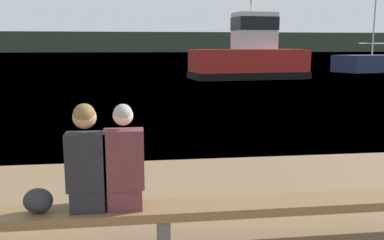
% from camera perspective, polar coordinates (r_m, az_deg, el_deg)
% --- Properties ---
extents(water_surface, '(240.00, 240.00, 0.00)m').
position_cam_1_polar(water_surface, '(127.53, -7.56, 8.90)').
color(water_surface, '#386084').
rests_on(water_surface, ground).
extents(far_shoreline, '(600.00, 12.00, 6.16)m').
position_cam_1_polar(far_shoreline, '(139.66, -7.60, 10.25)').
color(far_shoreline, '#384233').
rests_on(far_shoreline, ground).
extents(bench_main, '(6.55, 0.42, 0.45)m').
position_cam_1_polar(bench_main, '(4.44, -3.86, -12.37)').
color(bench_main, brown).
rests_on(bench_main, ground).
extents(person_left, '(0.38, 0.38, 1.07)m').
position_cam_1_polar(person_left, '(4.28, -13.86, -5.47)').
color(person_left, black).
rests_on(person_left, bench_main).
extents(person_right, '(0.38, 0.37, 1.06)m').
position_cam_1_polar(person_right, '(4.27, -9.01, -5.79)').
color(person_right, '#56282D').
rests_on(person_right, bench_main).
extents(shopping_bag, '(0.28, 0.19, 0.25)m').
position_cam_1_polar(shopping_bag, '(4.45, -19.84, -10.09)').
color(shopping_bag, '#232328').
rests_on(shopping_bag, bench_main).
extents(tugboat_red, '(7.53, 3.88, 6.24)m').
position_cam_1_polar(tugboat_red, '(27.27, 7.68, 8.19)').
color(tugboat_red, red).
rests_on(tugboat_red, water_surface).
extents(moored_sailboat, '(7.13, 4.55, 9.12)m').
position_cam_1_polar(moored_sailboat, '(37.12, 23.14, 7.00)').
color(moored_sailboat, '#1E2847').
rests_on(moored_sailboat, water_surface).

